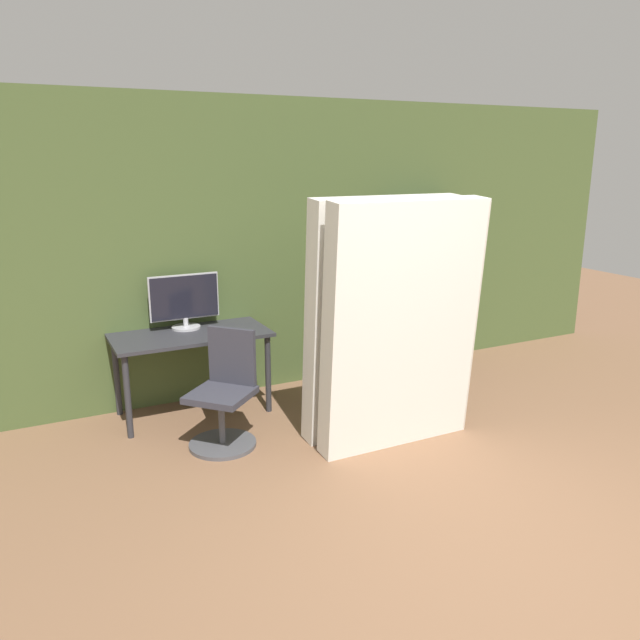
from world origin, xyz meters
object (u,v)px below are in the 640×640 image
at_px(monitor, 184,300).
at_px(office_chair, 225,400).
at_px(bookshelf, 411,285).
at_px(mattress_near, 403,327).
at_px(mattress_far, 382,318).

bearing_deg(monitor, office_chair, -86.91).
xyz_separation_m(monitor, office_chair, (0.05, -0.88, -0.62)).
distance_m(bookshelf, mattress_near, 1.88).
xyz_separation_m(bookshelf, mattress_far, (-1.12, -1.22, 0.06)).
distance_m(office_chair, mattress_far, 1.38).
height_order(office_chair, mattress_near, mattress_near).
bearing_deg(monitor, mattress_far, -44.02).
distance_m(monitor, bookshelf, 2.38).
xyz_separation_m(office_chair, mattress_far, (1.20, -0.33, 0.59)).
distance_m(mattress_near, mattress_far, 0.28).
xyz_separation_m(monitor, bookshelf, (2.37, 0.01, -0.09)).
bearing_deg(mattress_near, office_chair, 152.79).
bearing_deg(office_chair, bookshelf, 20.83).
relative_size(office_chair, mattress_near, 0.47).
height_order(bookshelf, mattress_far, mattress_far).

